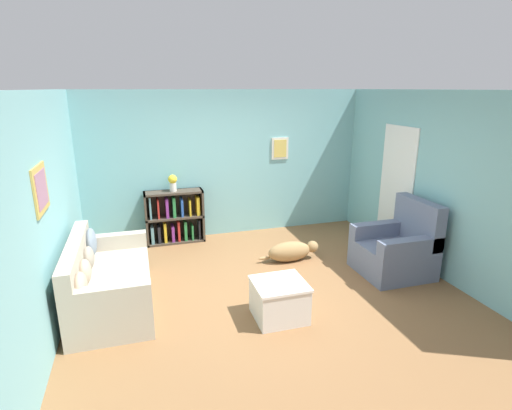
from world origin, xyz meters
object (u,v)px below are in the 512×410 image
object	(u,v)px
couch	(106,282)
coffee_table	(279,299)
recliner_chair	(397,249)
dog	(291,251)
vase	(173,182)
bookshelf	(174,218)

from	to	relation	value
couch	coffee_table	bearing A→B (deg)	-23.54
couch	recliner_chair	xyz separation A→B (m)	(4.01, -0.20, 0.04)
couch	recliner_chair	size ratio (longest dim) A/B	1.62
dog	couch	bearing A→B (deg)	-166.99
recliner_chair	vase	bearing A→B (deg)	143.97
bookshelf	vase	bearing A→B (deg)	-65.54
bookshelf	dog	world-z (taller)	bookshelf
dog	coffee_table	bearing A→B (deg)	-116.60
recliner_chair	dog	distance (m)	1.57
recliner_chair	coffee_table	xyz separation A→B (m)	(-2.06, -0.65, -0.13)
dog	vase	xyz separation A→B (m)	(-1.66, 1.34, 0.92)
couch	bookshelf	distance (m)	2.23
recliner_chair	coffee_table	world-z (taller)	recliner_chair
coffee_table	dog	bearing A→B (deg)	63.40
couch	vase	size ratio (longest dim) A/B	6.13
coffee_table	recliner_chair	bearing A→B (deg)	17.47
vase	recliner_chair	bearing A→B (deg)	-36.03
bookshelf	coffee_table	world-z (taller)	bookshelf
dog	vase	world-z (taller)	vase
couch	recliner_chair	world-z (taller)	recliner_chair
dog	vase	size ratio (longest dim) A/B	3.42
dog	vase	bearing A→B (deg)	140.93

